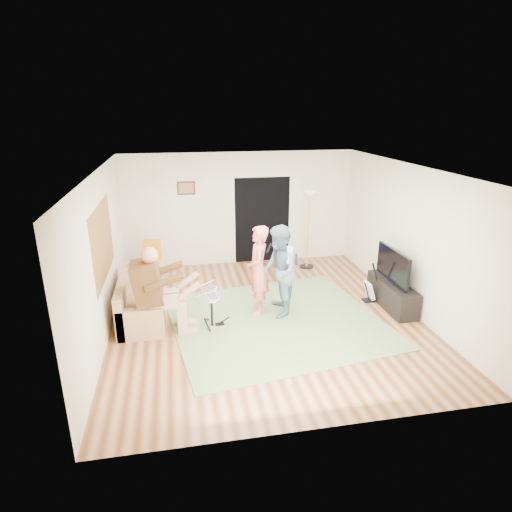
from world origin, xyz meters
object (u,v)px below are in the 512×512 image
Objects in this scene: tv_cabinet at (392,294)px; television at (393,265)px; sofa at (139,303)px; drum_kit at (212,311)px; guitarist at (279,271)px; singer at (258,270)px; guitar_spare at (370,290)px; dining_chair at (152,269)px; torchiere_lamp at (309,216)px.

tv_cabinet is 0.60m from television.
television reaches higher than sofa.
drum_kit is 0.40× the size of guitarist.
drum_kit is at bearing -71.07° from guitarist.
drum_kit is at bearing -177.31° from tv_cabinet.
singer reaches higher than guitar_spare.
tv_cabinet is at bearing 95.17° from guitarist.
guitarist is at bearing 73.04° from singer.
dining_chair reaches higher than tv_cabinet.
torchiere_lamp is (2.52, 2.54, 0.98)m from drum_kit.
sofa is 2.28m from singer.
drum_kit is 3.50m from tv_cabinet.
drum_kit is at bearing -55.47° from singer.
torchiere_lamp is 3.76m from dining_chair.
guitar_spare is 0.84× the size of dining_chair.
torchiere_lamp is 1.62× the size of television.
sofa is 1.96× the size of dining_chair.
singer is 1.72× the size of dining_chair.
singer is at bearing -28.56° from dining_chair.
guitar_spare is 0.71× the size of television.
tv_cabinet is (2.59, -0.26, -0.59)m from singer.
dining_chair is 0.69× the size of tv_cabinet.
sofa is 4.37m from torchiere_lamp.
torchiere_lamp is 1.33× the size of tv_cabinet.
tv_cabinet is 1.22× the size of television.
sofa is 1.44m from drum_kit.
torchiere_lamp is (-0.65, 2.08, 1.04)m from guitar_spare.
guitarist reaches higher than tv_cabinet.
dining_chair is (-2.36, 1.92, -0.50)m from guitarist.
singer reaches higher than sofa.
sofa reaches higher than tv_cabinet.
drum_kit is at bearing -50.67° from dining_chair.
television is (4.74, -0.49, 0.59)m from sofa.
television is (-0.05, 0.00, 0.60)m from tv_cabinet.
sofa is at bearing -153.63° from torchiere_lamp.
guitarist reaches higher than drum_kit.
television is (2.20, -0.09, -0.00)m from guitarist.
guitarist is (2.54, -0.40, 0.59)m from sofa.
torchiere_lamp is (1.61, 2.11, 0.44)m from singer.
singer is at bearing -127.36° from torchiere_lamp.
tv_cabinet is (4.79, -0.49, -0.01)m from sofa.
drum_kit is at bearing -171.79° from guitar_spare.
dining_chair reaches higher than guitar_spare.
guitar_spare is 0.44× the size of torchiere_lamp.
singer is at bearing 174.13° from television.
torchiere_lamp reaches higher than sofa.
sofa is 4.81m from tv_cabinet.
singer is (0.91, 0.43, 0.54)m from drum_kit.
drum_kit is 0.48× the size of tv_cabinet.
torchiere_lamp reaches higher than guitarist.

